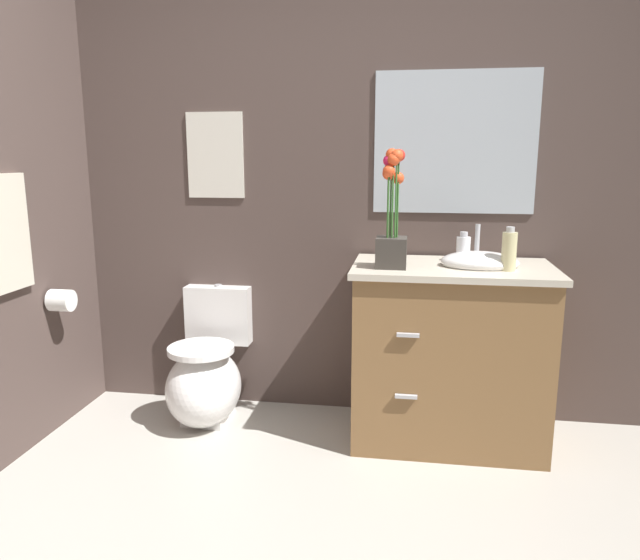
# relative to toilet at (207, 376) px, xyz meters

# --- Properties ---
(wall_back) EXTENTS (4.52, 0.05, 2.50)m
(wall_back) POSITION_rel_toilet_xyz_m (0.91, 0.30, 1.01)
(wall_back) COLOR #4C3D38
(wall_back) RESTS_ON ground_plane
(toilet) EXTENTS (0.38, 0.59, 0.69)m
(toilet) POSITION_rel_toilet_xyz_m (0.00, 0.00, 0.00)
(toilet) COLOR white
(toilet) RESTS_ON ground_plane
(vanity_cabinet) EXTENTS (0.94, 0.56, 1.06)m
(vanity_cabinet) POSITION_rel_toilet_xyz_m (1.25, -0.03, 0.21)
(vanity_cabinet) COLOR brown
(vanity_cabinet) RESTS_ON ground_plane
(flower_vase) EXTENTS (0.14, 0.14, 0.54)m
(flower_vase) POSITION_rel_toilet_xyz_m (0.96, -0.12, 0.85)
(flower_vase) COLOR #38332D
(flower_vase) RESTS_ON vanity_cabinet
(soap_bottle) EXTENTS (0.07, 0.07, 0.20)m
(soap_bottle) POSITION_rel_toilet_xyz_m (1.48, -0.11, 0.73)
(soap_bottle) COLOR beige
(soap_bottle) RESTS_ON vanity_cabinet
(lotion_bottle) EXTENTS (0.07, 0.07, 0.15)m
(lotion_bottle) POSITION_rel_toilet_xyz_m (1.30, 0.10, 0.70)
(lotion_bottle) COLOR white
(lotion_bottle) RESTS_ON vanity_cabinet
(wall_poster) EXTENTS (0.31, 0.01, 0.45)m
(wall_poster) POSITION_rel_toilet_xyz_m (0.00, 0.27, 1.14)
(wall_poster) COLOR silver
(wall_mirror) EXTENTS (0.80, 0.01, 0.70)m
(wall_mirror) POSITION_rel_toilet_xyz_m (1.25, 0.27, 1.21)
(wall_mirror) COLOR #B2BCC6
(hanging_towel) EXTENTS (0.03, 0.28, 0.52)m
(hanging_towel) POSITION_rel_toilet_xyz_m (-0.72, -0.47, 0.81)
(hanging_towel) COLOR beige
(toilet_paper_roll) EXTENTS (0.11, 0.11, 0.11)m
(toilet_paper_roll) POSITION_rel_toilet_xyz_m (-0.67, -0.20, 0.44)
(toilet_paper_roll) COLOR white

